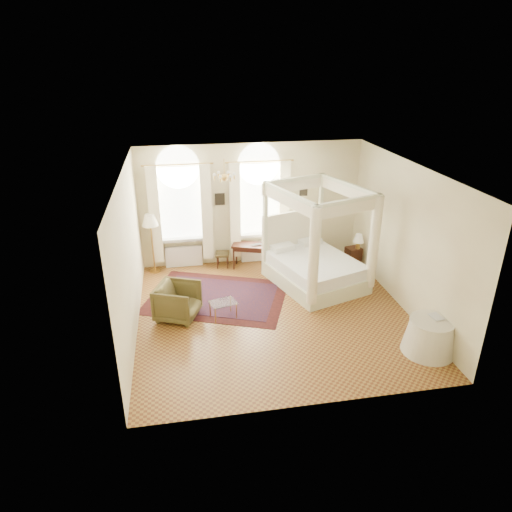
{
  "coord_description": "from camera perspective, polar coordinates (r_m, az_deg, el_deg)",
  "views": [
    {
      "loc": [
        -1.95,
        -8.72,
        5.39
      ],
      "look_at": [
        -0.33,
        0.4,
        1.28
      ],
      "focal_mm": 32.0,
      "sensor_mm": 36.0,
      "label": 1
    }
  ],
  "objects": [
    {
      "name": "ground",
      "position": [
        10.44,
        2.18,
        -7.17
      ],
      "size": [
        6.0,
        6.0,
        0.0
      ],
      "primitive_type": "plane",
      "color": "olive",
      "rests_on": "ground"
    },
    {
      "name": "room_walls",
      "position": [
        9.56,
        2.37,
        3.04
      ],
      "size": [
        6.0,
        6.0,
        6.0
      ],
      "color": "#FFF6C2",
      "rests_on": "ground"
    },
    {
      "name": "window_left",
      "position": [
        12.23,
        -9.35,
        5.02
      ],
      "size": [
        1.62,
        0.27,
        3.29
      ],
      "color": "white",
      "rests_on": "room_walls"
    },
    {
      "name": "window_right",
      "position": [
        12.42,
        0.41,
        5.64
      ],
      "size": [
        1.62,
        0.27,
        3.29
      ],
      "color": "white",
      "rests_on": "room_walls"
    },
    {
      "name": "chandelier",
      "position": [
        10.28,
        -3.98,
        9.91
      ],
      "size": [
        0.51,
        0.45,
        0.5
      ],
      "color": "#BA8D3E",
      "rests_on": "room_walls"
    },
    {
      "name": "wall_pictures",
      "position": [
        12.37,
        -0.19,
        7.52
      ],
      "size": [
        2.54,
        0.03,
        0.39
      ],
      "color": "black",
      "rests_on": "room_walls"
    },
    {
      "name": "canopy_bed",
      "position": [
        11.55,
        7.49,
        -0.91
      ],
      "size": [
        2.52,
        2.79,
        2.53
      ],
      "color": "beige",
      "rests_on": "ground"
    },
    {
      "name": "nightstand",
      "position": [
        12.86,
        12.03,
        -0.07
      ],
      "size": [
        0.44,
        0.41,
        0.54
      ],
      "primitive_type": "cube",
      "rotation": [
        0.0,
        0.0,
        0.21
      ],
      "color": "#391B0F",
      "rests_on": "ground"
    },
    {
      "name": "nightstand_lamp",
      "position": [
        12.63,
        12.7,
        2.08
      ],
      "size": [
        0.28,
        0.28,
        0.42
      ],
      "color": "#BA8D3E",
      "rests_on": "nightstand"
    },
    {
      "name": "writing_desk",
      "position": [
        12.33,
        -0.81,
        1.04
      ],
      "size": [
        1.03,
        0.76,
        0.69
      ],
      "color": "#391B0F",
      "rests_on": "ground"
    },
    {
      "name": "laptop",
      "position": [
        12.28,
        0.08,
        1.52
      ],
      "size": [
        0.37,
        0.28,
        0.03
      ],
      "primitive_type": "imported",
      "rotation": [
        0.0,
        0.0,
        3.35
      ],
      "color": "black",
      "rests_on": "writing_desk"
    },
    {
      "name": "stool",
      "position": [
        12.52,
        -4.21,
        0.13
      ],
      "size": [
        0.42,
        0.42,
        0.42
      ],
      "color": "#40361B",
      "rests_on": "ground"
    },
    {
      "name": "armchair",
      "position": [
        10.23,
        -9.76,
        -5.62
      ],
      "size": [
        1.15,
        1.13,
        0.81
      ],
      "primitive_type": "imported",
      "rotation": [
        0.0,
        0.0,
        1.18
      ],
      "color": "#49401F",
      "rests_on": "ground"
    },
    {
      "name": "coffee_table",
      "position": [
        10.12,
        -4.15,
        -5.97
      ],
      "size": [
        0.66,
        0.54,
        0.39
      ],
      "color": "white",
      "rests_on": "ground"
    },
    {
      "name": "floor_lamp",
      "position": [
        12.12,
        -13.08,
        4.03
      ],
      "size": [
        0.42,
        0.42,
        1.63
      ],
      "color": "#BA8D3E",
      "rests_on": "ground"
    },
    {
      "name": "oriental_rug",
      "position": [
        11.12,
        -4.86,
        -5.11
      ],
      "size": [
        3.83,
        3.32,
        0.01
      ],
      "color": "#471411",
      "rests_on": "ground"
    },
    {
      "name": "side_table",
      "position": [
        9.65,
        20.87,
        -9.36
      ],
      "size": [
        1.03,
        1.03,
        0.7
      ],
      "color": "beige",
      "rests_on": "ground"
    },
    {
      "name": "book",
      "position": [
        9.54,
        21.09,
        -7.2
      ],
      "size": [
        0.24,
        0.3,
        0.03
      ],
      "primitive_type": "imported",
      "rotation": [
        0.0,
        0.0,
        0.13
      ],
      "color": "black",
      "rests_on": "side_table"
    }
  ]
}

